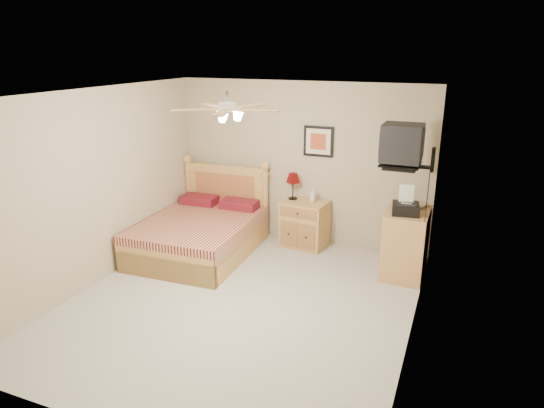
# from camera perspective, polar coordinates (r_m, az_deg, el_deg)

# --- Properties ---
(floor) EXTENTS (4.50, 4.50, 0.00)m
(floor) POSITION_cam_1_polar(r_m,az_deg,el_deg) (6.04, -3.77, -11.52)
(floor) COLOR #A7A397
(floor) RESTS_ON ground
(ceiling) EXTENTS (4.00, 4.50, 0.04)m
(ceiling) POSITION_cam_1_polar(r_m,az_deg,el_deg) (5.28, -4.33, 12.85)
(ceiling) COLOR white
(ceiling) RESTS_ON ground
(wall_back) EXTENTS (4.00, 0.04, 2.50)m
(wall_back) POSITION_cam_1_polar(r_m,az_deg,el_deg) (7.54, 3.49, 4.77)
(wall_back) COLOR tan
(wall_back) RESTS_ON ground
(wall_front) EXTENTS (4.00, 0.04, 2.50)m
(wall_front) POSITION_cam_1_polar(r_m,az_deg,el_deg) (3.80, -19.26, -9.98)
(wall_front) COLOR tan
(wall_front) RESTS_ON ground
(wall_left) EXTENTS (0.04, 4.50, 2.50)m
(wall_left) POSITION_cam_1_polar(r_m,az_deg,el_deg) (6.63, -19.79, 1.87)
(wall_left) COLOR tan
(wall_left) RESTS_ON ground
(wall_right) EXTENTS (0.04, 4.50, 2.50)m
(wall_right) POSITION_cam_1_polar(r_m,az_deg,el_deg) (5.03, 16.97, -2.82)
(wall_right) COLOR tan
(wall_right) RESTS_ON ground
(bed) EXTENTS (1.57, 2.02, 1.27)m
(bed) POSITION_cam_1_polar(r_m,az_deg,el_deg) (7.21, -8.76, -1.10)
(bed) COLOR #B5843D
(bed) RESTS_ON ground
(nightstand) EXTENTS (0.71, 0.56, 0.72)m
(nightstand) POSITION_cam_1_polar(r_m,az_deg,el_deg) (7.53, 3.85, -2.34)
(nightstand) COLOR #B78941
(nightstand) RESTS_ON ground
(table_lamp) EXTENTS (0.24, 0.24, 0.42)m
(table_lamp) POSITION_cam_1_polar(r_m,az_deg,el_deg) (7.47, 2.48, 2.12)
(table_lamp) COLOR #580907
(table_lamp) RESTS_ON nightstand
(lotion_bottle) EXTENTS (0.11, 0.11, 0.22)m
(lotion_bottle) POSITION_cam_1_polar(r_m,az_deg,el_deg) (7.38, 4.80, 1.07)
(lotion_bottle) COLOR silver
(lotion_bottle) RESTS_ON nightstand
(framed_picture) EXTENTS (0.46, 0.04, 0.46)m
(framed_picture) POSITION_cam_1_polar(r_m,az_deg,el_deg) (7.37, 5.50, 7.35)
(framed_picture) COLOR black
(framed_picture) RESTS_ON wall_back
(dresser) EXTENTS (0.55, 0.78, 0.91)m
(dresser) POSITION_cam_1_polar(r_m,az_deg,el_deg) (6.78, 15.44, -4.46)
(dresser) COLOR #B1753C
(dresser) RESTS_ON ground
(fax_machine) EXTENTS (0.39, 0.40, 0.36)m
(fax_machine) POSITION_cam_1_polar(r_m,az_deg,el_deg) (6.45, 15.52, 0.40)
(fax_machine) COLOR black
(fax_machine) RESTS_ON dresser
(magazine_lower) EXTENTS (0.20, 0.26, 0.02)m
(magazine_lower) POSITION_cam_1_polar(r_m,az_deg,el_deg) (6.88, 16.06, -0.02)
(magazine_lower) COLOR beige
(magazine_lower) RESTS_ON dresser
(magazine_upper) EXTENTS (0.27, 0.33, 0.02)m
(magazine_upper) POSITION_cam_1_polar(r_m,az_deg,el_deg) (6.87, 16.04, 0.18)
(magazine_upper) COLOR tan
(magazine_upper) RESTS_ON magazine_lower
(wall_tv) EXTENTS (0.56, 0.46, 0.58)m
(wall_tv) POSITION_cam_1_polar(r_m,az_deg,el_deg) (6.19, 16.41, 6.46)
(wall_tv) COLOR black
(wall_tv) RESTS_ON wall_right
(ceiling_fan) EXTENTS (1.14, 1.14, 0.28)m
(ceiling_fan) POSITION_cam_1_polar(r_m,az_deg,el_deg) (5.11, -5.30, 11.08)
(ceiling_fan) COLOR silver
(ceiling_fan) RESTS_ON ceiling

